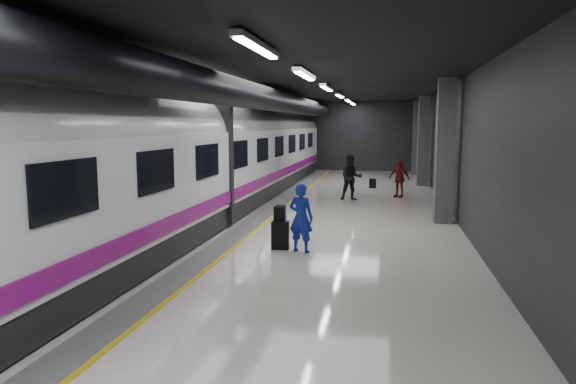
{
  "coord_description": "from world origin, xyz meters",
  "views": [
    {
      "loc": [
        2.79,
        -14.63,
        3.09
      ],
      "look_at": [
        0.43,
        -2.46,
        1.45
      ],
      "focal_mm": 32.0,
      "sensor_mm": 36.0,
      "label": 1
    }
  ],
  "objects": [
    {
      "name": "shoulder_bag",
      "position": [
        0.19,
        -2.36,
        0.88
      ],
      "size": [
        0.28,
        0.16,
        0.36
      ],
      "primitive_type": "cube",
      "rotation": [
        0.0,
        0.0,
        0.06
      ],
      "color": "black",
      "rests_on": "suitcase_main"
    },
    {
      "name": "suitcase_main",
      "position": [
        0.22,
        -2.39,
        0.35
      ],
      "size": [
        0.45,
        0.3,
        0.7
      ],
      "primitive_type": "cube",
      "rotation": [
        0.0,
        0.0,
        0.08
      ],
      "color": "black",
      "rests_on": "ground"
    },
    {
      "name": "traveler_far_b",
      "position": [
        3.31,
        7.56,
        0.81
      ],
      "size": [
        1.01,
        0.81,
        1.61
      ],
      "primitive_type": "imported",
      "rotation": [
        0.0,
        0.0,
        -0.53
      ],
      "color": "maroon",
      "rests_on": "ground"
    },
    {
      "name": "platform_hall",
      "position": [
        -0.29,
        0.96,
        3.54
      ],
      "size": [
        10.02,
        40.02,
        4.51
      ],
      "color": "black",
      "rests_on": "ground"
    },
    {
      "name": "ground",
      "position": [
        0.0,
        0.0,
        0.0
      ],
      "size": [
        40.0,
        40.0,
        0.0
      ],
      "primitive_type": "plane",
      "color": "white",
      "rests_on": "ground"
    },
    {
      "name": "traveler_far_a",
      "position": [
        1.36,
        6.27,
        0.93
      ],
      "size": [
        1.01,
        0.85,
        1.85
      ],
      "primitive_type": "imported",
      "rotation": [
        0.0,
        0.0,
        0.18
      ],
      "color": "black",
      "rests_on": "ground"
    },
    {
      "name": "traveler_main",
      "position": [
        0.77,
        -2.59,
        0.84
      ],
      "size": [
        0.69,
        0.54,
        1.69
      ],
      "primitive_type": "imported",
      "rotation": [
        0.0,
        0.0,
        2.9
      ],
      "color": "#171BB0",
      "rests_on": "ground"
    },
    {
      "name": "train",
      "position": [
        -3.25,
        -0.0,
        2.07
      ],
      "size": [
        3.05,
        38.0,
        4.05
      ],
      "color": "black",
      "rests_on": "ground"
    },
    {
      "name": "suitcase_far",
      "position": [
        2.12,
        10.49,
        0.23
      ],
      "size": [
        0.34,
        0.25,
        0.46
      ],
      "primitive_type": "cube",
      "rotation": [
        0.0,
        0.0,
        0.17
      ],
      "color": "black",
      "rests_on": "ground"
    }
  ]
}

